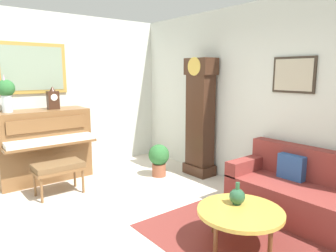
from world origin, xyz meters
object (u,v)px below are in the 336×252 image
Objects in this scene: potted_plant at (159,158)px; piano at (44,145)px; flower_vase at (6,92)px; green_jug at (237,196)px; couch at (309,195)px; mantel_clock at (53,99)px; coffee_table at (240,212)px; piano_bench at (58,168)px; grandfather_clock at (200,120)px.

piano is at bearing -123.50° from potted_plant.
green_jug is at bearing 24.87° from flower_vase.
couch reaches higher than green_jug.
couch is at bearing 27.99° from mantel_clock.
piano is 0.76× the size of couch.
piano is at bearing 90.15° from flower_vase.
flower_vase is 2.42× the size of green_jug.
mantel_clock reaches higher than green_jug.
green_jug is (3.23, 0.81, -0.86)m from mantel_clock.
green_jug is 2.26m from potted_plant.
couch is 1.14m from coffee_table.
piano_bench is 1.42m from flower_vase.
flower_vase is (-0.80, -0.45, 1.09)m from piano_bench.
coffee_table is at bearing -36.34° from green_jug.
piano reaches higher than potted_plant.
grandfather_clock is 2.50m from mantel_clock.
green_jug is 0.43× the size of potted_plant.
grandfather_clock is at bearing 62.45° from flower_vase.
grandfather_clock is 3.50× the size of flower_vase.
mantel_clock is at bearing -167.81° from coffee_table.
mantel_clock is (-3.35, -0.72, 0.98)m from coffee_table.
mantel_clock is 2.03m from potted_plant.
coffee_table is 1.52× the size of flower_vase.
grandfather_clock reaches higher than coffee_table.
flower_vase is at bearing -117.55° from grandfather_clock.
coffee_table is 2.39m from potted_plant.
couch is 4.48m from flower_vase.
piano_bench is 2.65m from green_jug.
potted_plant is (-2.29, 0.68, -0.05)m from coffee_table.
coffee_table is 1.57× the size of potted_plant.
grandfather_clock is 3.62× the size of potted_plant.
flower_vase is (0.00, -0.49, 0.90)m from piano.
couch is at bearing -4.61° from grandfather_clock.
flower_vase reaches higher than piano_bench.
couch is 7.92× the size of green_jug.
piano_bench is at bearing -98.77° from potted_plant.
grandfather_clock is 1.07× the size of couch.
flower_vase is (-0.00, -0.69, 0.14)m from mantel_clock.
grandfather_clock is at bearing 59.95° from potted_plant.
coffee_table is (-0.14, -1.13, 0.06)m from couch.
piano is 6.00× the size of green_jug.
potted_plant is at bearing 163.56° from coffee_table.
flower_vase is (-3.35, -1.42, 1.12)m from coffee_table.
piano is at bearing -164.60° from coffee_table.
piano is 3.79× the size of mantel_clock.
green_jug is (1.82, -1.22, -0.48)m from grandfather_clock.
mantel_clock is at bearing -125.02° from grandfather_clock.
potted_plant is (-0.36, -0.62, -0.64)m from grandfather_clock.
mantel_clock reaches higher than coffee_table.
flower_vase reaches higher than mantel_clock.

